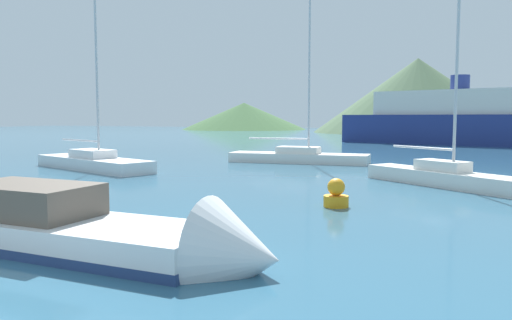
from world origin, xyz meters
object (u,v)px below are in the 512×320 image
sailboat_inner (298,156)px  sailboat_outer (442,174)px  ferry_distant (459,120)px  motorboat_near (88,233)px  sailboat_middle (93,161)px  buoy_marker (336,195)px

sailboat_inner → sailboat_outer: (8.89, -7.54, 0.08)m
sailboat_inner → ferry_distant: (8.34, 27.49, 2.07)m
sailboat_inner → sailboat_outer: size_ratio=0.87×
motorboat_near → sailboat_outer: (6.18, 13.86, 0.10)m
sailboat_middle → motorboat_near: bearing=-30.3°
ferry_distant → buoy_marker: (-2.21, -41.56, -2.11)m
motorboat_near → buoy_marker: (3.42, 7.34, -0.02)m
motorboat_near → buoy_marker: size_ratio=10.35×
motorboat_near → ferry_distant: ferry_distant is taller
sailboat_middle → ferry_distant: 39.83m
sailboat_inner → buoy_marker: (6.13, -14.07, -0.04)m
sailboat_outer → ferry_distant: size_ratio=0.47×
buoy_marker → sailboat_middle: bearing=159.2°
buoy_marker → ferry_distant: bearing=87.0°
motorboat_near → ferry_distant: (5.63, 48.89, 2.09)m
motorboat_near → sailboat_middle: (-11.63, 13.06, 0.04)m
sailboat_inner → sailboat_middle: size_ratio=1.01×
motorboat_near → ferry_distant: size_ratio=0.38×
sailboat_inner → sailboat_middle: 12.21m
motorboat_near → sailboat_middle: 17.49m
ferry_distant → sailboat_inner: bearing=-92.3°
ferry_distant → buoy_marker: 41.67m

